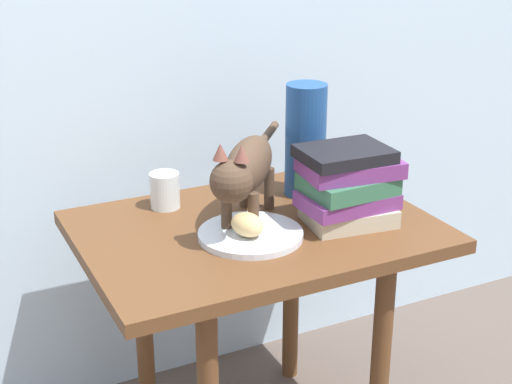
{
  "coord_description": "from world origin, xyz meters",
  "views": [
    {
      "loc": [
        -0.69,
        -1.39,
        1.28
      ],
      "look_at": [
        0.0,
        0.0,
        0.67
      ],
      "focal_mm": 53.3,
      "sensor_mm": 36.0,
      "label": 1
    }
  ],
  "objects_px": {
    "book_stack": "(348,185)",
    "candle_jar": "(165,192)",
    "green_vase": "(305,140)",
    "plate": "(251,234)",
    "side_table": "(256,261)",
    "cat": "(246,169)",
    "bread_roll": "(247,225)"
  },
  "relations": [
    {
      "from": "book_stack",
      "to": "candle_jar",
      "type": "height_order",
      "value": "book_stack"
    },
    {
      "from": "book_stack",
      "to": "candle_jar",
      "type": "xyz_separation_m",
      "value": [
        -0.34,
        0.26,
        -0.05
      ]
    },
    {
      "from": "bread_roll",
      "to": "book_stack",
      "type": "relative_size",
      "value": 0.35
    },
    {
      "from": "bread_roll",
      "to": "cat",
      "type": "height_order",
      "value": "cat"
    },
    {
      "from": "bread_roll",
      "to": "green_vase",
      "type": "xyz_separation_m",
      "value": [
        0.25,
        0.19,
        0.1
      ]
    },
    {
      "from": "cat",
      "to": "green_vase",
      "type": "height_order",
      "value": "green_vase"
    },
    {
      "from": "cat",
      "to": "book_stack",
      "type": "distance_m",
      "value": 0.23
    },
    {
      "from": "side_table",
      "to": "green_vase",
      "type": "xyz_separation_m",
      "value": [
        0.19,
        0.12,
        0.23
      ]
    },
    {
      "from": "plate",
      "to": "book_stack",
      "type": "relative_size",
      "value": 1.01
    },
    {
      "from": "plate",
      "to": "candle_jar",
      "type": "height_order",
      "value": "candle_jar"
    },
    {
      "from": "cat",
      "to": "candle_jar",
      "type": "bearing_deg",
      "value": 126.01
    },
    {
      "from": "bread_roll",
      "to": "plate",
      "type": "bearing_deg",
      "value": 44.95
    },
    {
      "from": "cat",
      "to": "book_stack",
      "type": "bearing_deg",
      "value": -23.03
    },
    {
      "from": "book_stack",
      "to": "green_vase",
      "type": "height_order",
      "value": "green_vase"
    },
    {
      "from": "side_table",
      "to": "cat",
      "type": "relative_size",
      "value": 2.01
    },
    {
      "from": "bread_roll",
      "to": "green_vase",
      "type": "relative_size",
      "value": 0.29
    },
    {
      "from": "cat",
      "to": "green_vase",
      "type": "xyz_separation_m",
      "value": [
        0.21,
        0.11,
        0.01
      ]
    },
    {
      "from": "plate",
      "to": "bread_roll",
      "type": "distance_m",
      "value": 0.04
    },
    {
      "from": "side_table",
      "to": "candle_jar",
      "type": "relative_size",
      "value": 9.17
    },
    {
      "from": "side_table",
      "to": "green_vase",
      "type": "relative_size",
      "value": 2.83
    },
    {
      "from": "book_stack",
      "to": "green_vase",
      "type": "distance_m",
      "value": 0.2
    },
    {
      "from": "bread_roll",
      "to": "candle_jar",
      "type": "height_order",
      "value": "candle_jar"
    },
    {
      "from": "book_stack",
      "to": "green_vase",
      "type": "relative_size",
      "value": 0.82
    },
    {
      "from": "side_table",
      "to": "book_stack",
      "type": "height_order",
      "value": "book_stack"
    },
    {
      "from": "book_stack",
      "to": "plate",
      "type": "bearing_deg",
      "value": 174.45
    },
    {
      "from": "cat",
      "to": "green_vase",
      "type": "bearing_deg",
      "value": 27.2
    },
    {
      "from": "bread_roll",
      "to": "cat",
      "type": "distance_m",
      "value": 0.13
    },
    {
      "from": "plate",
      "to": "bread_roll",
      "type": "relative_size",
      "value": 2.85
    },
    {
      "from": "cat",
      "to": "candle_jar",
      "type": "relative_size",
      "value": 4.56
    },
    {
      "from": "plate",
      "to": "candle_jar",
      "type": "bearing_deg",
      "value": 113.82
    },
    {
      "from": "green_vase",
      "to": "candle_jar",
      "type": "xyz_separation_m",
      "value": [
        -0.34,
        0.07,
        -0.1
      ]
    },
    {
      "from": "green_vase",
      "to": "candle_jar",
      "type": "bearing_deg",
      "value": 168.82
    }
  ]
}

